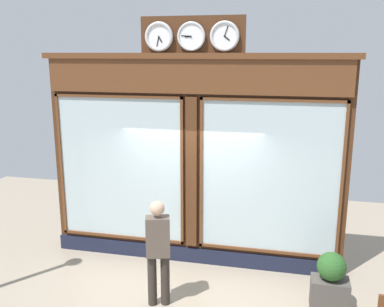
% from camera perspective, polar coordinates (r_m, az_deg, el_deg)
% --- Properties ---
extents(shop_facade, '(5.46, 0.42, 4.41)m').
position_cam_1_polar(shop_facade, '(7.72, 0.21, -0.78)').
color(shop_facade, '#4C2B16').
rests_on(shop_facade, ground_plane).
extents(pedestrian, '(0.41, 0.31, 1.69)m').
position_cam_1_polar(pedestrian, '(6.65, -4.54, -12.52)').
color(pedestrian, '#312A24').
rests_on(pedestrian, ground_plane).
extents(planter_box, '(0.56, 0.36, 0.50)m').
position_cam_1_polar(planter_box, '(7.14, 17.81, -17.43)').
color(planter_box, '#4C4742').
rests_on(planter_box, ground_plane).
extents(planter_shrub, '(0.43, 0.43, 0.43)m').
position_cam_1_polar(planter_shrub, '(6.92, 18.09, -14.11)').
color(planter_shrub, '#285623').
rests_on(planter_shrub, planter_box).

